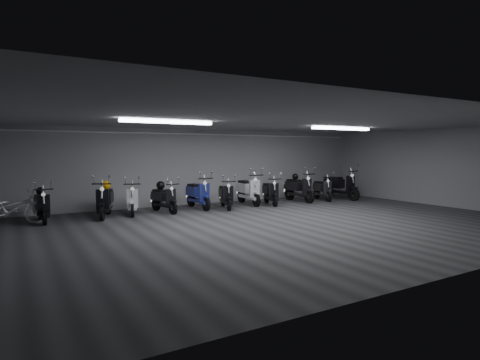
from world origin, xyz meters
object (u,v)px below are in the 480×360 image
scooter_2 (133,195)px  helmet_0 (295,177)px  scooter_8 (299,184)px  helmet_1 (106,185)px  scooter_9 (323,186)px  scooter_5 (226,191)px  scooter_1 (105,196)px  scooter_4 (198,189)px  scooter_0 (42,201)px  scooter_7 (271,188)px  scooter_6 (249,186)px  helmet_3 (40,191)px  helmet_2 (161,185)px  scooter_10 (340,181)px  scooter_3 (164,194)px  bicycle (12,205)px

scooter_2 → helmet_0: (6.49, 0.05, 0.36)m
scooter_8 → helmet_1: bearing=178.1°
scooter_9 → scooter_5: bearing=-163.9°
scooter_1 → scooter_4: size_ratio=0.98×
scooter_0 → scooter_1: bearing=-4.6°
scooter_4 → scooter_7: size_ratio=1.09×
scooter_6 → helmet_3: (-6.93, 0.02, 0.16)m
scooter_1 → helmet_2: 1.84m
scooter_0 → scooter_2: size_ratio=0.97×
scooter_5 → scooter_8: bearing=20.2°
scooter_6 → scooter_8: (2.14, -0.30, -0.01)m
scooter_10 → scooter_9: bearing=167.5°
scooter_0 → scooter_4: 4.87m
scooter_3 → bicycle: scooter_3 is taller
scooter_7 → helmet_2: bearing=-167.7°
scooter_4 → scooter_10: 6.21m
helmet_0 → helmet_3: helmet_0 is taller
scooter_6 → scooter_7: size_ratio=1.14×
scooter_7 → scooter_10: (3.45, -0.06, 0.12)m
scooter_6 → helmet_1: bearing=-174.5°
scooter_5 → helmet_2: 2.25m
bicycle → helmet_2: bearing=-98.6°
scooter_9 → helmet_2: (-6.64, 0.41, 0.27)m
scooter_3 → scooter_8: 5.51m
scooter_10 → helmet_0: scooter_10 is taller
scooter_10 → helmet_1: size_ratio=6.97×
scooter_8 → scooter_6: bearing=172.1°
scooter_0 → helmet_0: 9.07m
helmet_0 → bicycle: bearing=-177.2°
scooter_8 → helmet_0: (0.00, 0.26, 0.29)m
scooter_5 → scooter_8: 3.37m
scooter_1 → scooter_7: size_ratio=1.07×
scooter_3 → scooter_9: 6.60m
scooter_8 → scooter_0: bearing=179.5°
scooter_6 → scooter_8: 2.16m
scooter_4 → scooter_9: (5.29, -0.41, -0.07)m
scooter_2 → scooter_0: bearing=-161.2°
scooter_4 → scooter_8: bearing=-5.1°
scooter_7 → bicycle: 8.33m
scooter_2 → scooter_5: (3.12, -0.40, -0.01)m
scooter_3 → helmet_2: scooter_3 is taller
scooter_4 → helmet_2: bearing=178.8°
scooter_8 → helmet_3: scooter_8 is taller
bicycle → scooter_9: bearing=-104.8°
scooter_1 → scooter_10: (9.35, -0.24, 0.08)m
helmet_0 → helmet_3: size_ratio=1.06×
scooter_0 → scooter_4: size_ratio=0.89×
scooter_0 → scooter_10: 11.06m
scooter_2 → helmet_2: size_ratio=5.95×
scooter_2 → helmet_0: bearing=16.6°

